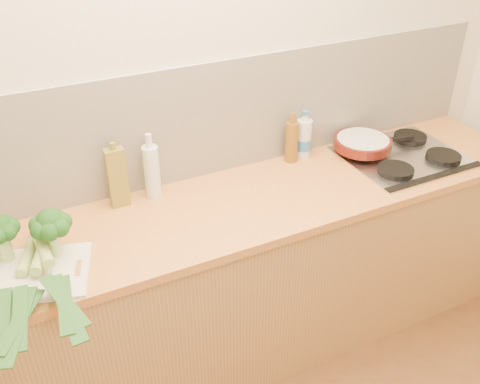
% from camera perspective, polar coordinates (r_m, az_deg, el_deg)
% --- Properties ---
extents(room_shell, '(3.50, 3.50, 3.50)m').
position_cam_1_polar(room_shell, '(2.41, -5.42, 7.15)').
color(room_shell, beige).
rests_on(room_shell, ground).
extents(counter, '(3.20, 0.62, 0.90)m').
position_cam_1_polar(counter, '(2.58, -2.18, -10.00)').
color(counter, '#A78145').
rests_on(counter, ground).
extents(gas_hob, '(0.58, 0.50, 0.04)m').
position_cam_1_polar(gas_hob, '(2.80, 17.05, 3.76)').
color(gas_hob, silver).
rests_on(gas_hob, counter).
extents(chopping_board, '(0.48, 0.41, 0.01)m').
position_cam_1_polar(chopping_board, '(2.09, -21.42, -8.17)').
color(chopping_board, white).
rests_on(chopping_board, counter).
extents(broccoli_left, '(0.14, 0.14, 0.19)m').
position_cam_1_polar(broccoli_left, '(2.10, -24.20, -3.77)').
color(broccoli_left, '#A7CC77').
rests_on(broccoli_left, chopping_board).
extents(broccoli_right, '(0.15, 0.15, 0.20)m').
position_cam_1_polar(broccoli_right, '(2.06, -19.57, -3.35)').
color(broccoli_right, '#A7CC77').
rests_on(broccoli_right, chopping_board).
extents(leek_front, '(0.31, 0.69, 0.04)m').
position_cam_1_polar(leek_front, '(2.07, -22.21, -7.76)').
color(leek_front, white).
rests_on(leek_front, chopping_board).
extents(leek_mid, '(0.29, 0.68, 0.04)m').
position_cam_1_polar(leek_mid, '(2.02, -20.96, -7.80)').
color(leek_mid, white).
rests_on(leek_mid, chopping_board).
extents(leek_back, '(0.11, 0.68, 0.04)m').
position_cam_1_polar(leek_back, '(2.00, -19.67, -7.29)').
color(leek_back, white).
rests_on(leek_back, chopping_board).
extents(skillet, '(0.42, 0.29, 0.05)m').
position_cam_1_polar(skillet, '(2.76, 13.00, 5.14)').
color(skillet, '#54160E').
rests_on(skillet, gas_hob).
extents(oil_tin, '(0.08, 0.05, 0.30)m').
position_cam_1_polar(oil_tin, '(2.31, -12.98, 1.56)').
color(oil_tin, olive).
rests_on(oil_tin, counter).
extents(glass_bottle, '(0.07, 0.07, 0.30)m').
position_cam_1_polar(glass_bottle, '(2.35, -9.39, 2.25)').
color(glass_bottle, silver).
rests_on(glass_bottle, counter).
extents(amber_bottle, '(0.06, 0.06, 0.26)m').
position_cam_1_polar(amber_bottle, '(2.62, 5.54, 5.43)').
color(amber_bottle, brown).
rests_on(amber_bottle, counter).
extents(water_bottle, '(0.08, 0.08, 0.22)m').
position_cam_1_polar(water_bottle, '(2.68, 6.80, 5.59)').
color(water_bottle, silver).
rests_on(water_bottle, counter).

